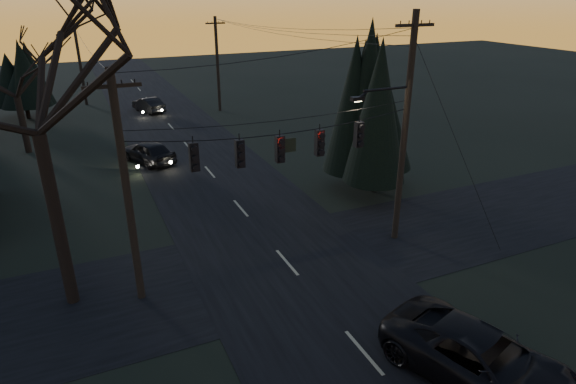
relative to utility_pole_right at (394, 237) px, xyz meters
name	(u,v)px	position (x,y,z in m)	size (l,w,h in m)	color
main_road	(219,183)	(-5.50, 10.00, 0.01)	(8.00, 120.00, 0.02)	black
cross_road	(287,263)	(-5.50, 0.00, 0.01)	(60.00, 7.00, 0.02)	black
utility_pole_right	(394,237)	(0.00, 0.00, 0.00)	(5.00, 0.30, 10.00)	black
utility_pole_left	(142,297)	(-11.50, 0.00, 0.00)	(1.80, 0.30, 8.50)	black
utility_pole_far_r	(220,110)	(0.00, 28.00, 0.00)	(1.80, 0.30, 8.50)	black
utility_pole_far_l	(87,105)	(-11.50, 36.00, 0.00)	(0.30, 0.30, 8.00)	black
span_signal_assembly	(281,147)	(-5.74, 0.00, 5.17)	(11.50, 0.44, 1.67)	black
bare_tree_left	(22,51)	(-13.86, 0.79, 8.98)	(9.55, 9.55, 12.84)	black
evergreen_right	(380,106)	(2.26, 5.12, 4.92)	(4.45, 4.45, 8.65)	black
bare_tree_dist	(12,74)	(-16.14, 21.25, 5.50)	(6.71, 6.71, 7.87)	black
evergreen_dist	(20,77)	(-16.57, 32.15, 3.66)	(3.93, 3.93, 6.14)	black
suv_near	(482,360)	(-3.10, -8.43, 0.82)	(2.71, 5.88, 1.63)	black
sedan_oncoming_a	(148,152)	(-8.70, 15.42, 0.76)	(1.78, 4.43, 1.51)	black
sedan_oncoming_b	(148,105)	(-6.30, 30.14, 0.68)	(1.44, 4.14, 1.36)	black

